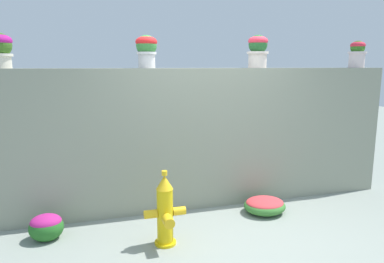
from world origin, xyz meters
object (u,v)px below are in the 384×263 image
object	(u,v)px
flower_bush_left	(265,205)
flower_bush_right	(46,226)
potted_plant_1	(146,48)
fire_hydrant	(165,212)
potted_plant_3	(357,53)
potted_plant_2	(258,49)

from	to	relation	value
flower_bush_left	flower_bush_right	world-z (taller)	flower_bush_right
potted_plant_1	fire_hydrant	size ratio (longest dim) A/B	0.49
potted_plant_3	potted_plant_2	bearing A→B (deg)	-178.71
potted_plant_3	fire_hydrant	size ratio (longest dim) A/B	0.48
potted_plant_3	fire_hydrant	xyz separation A→B (m)	(-3.19, -1.02, -1.75)
fire_hydrant	flower_bush_right	distance (m)	1.38
potted_plant_2	potted_plant_1	bearing A→B (deg)	178.99
potted_plant_3	fire_hydrant	bearing A→B (deg)	-162.29
fire_hydrant	flower_bush_right	xyz separation A→B (m)	(-1.27, 0.49, -0.22)
flower_bush_right	potted_plant_2	bearing A→B (deg)	9.94
potted_plant_1	flower_bush_left	world-z (taller)	potted_plant_1
potted_plant_1	potted_plant_3	size ratio (longest dim) A/B	1.03
potted_plant_2	fire_hydrant	xyz separation A→B (m)	(-1.52, -0.98, -1.78)
flower_bush_left	potted_plant_3	bearing A→B (deg)	17.15
potted_plant_2	flower_bush_left	bearing A→B (deg)	-98.21
potted_plant_1	flower_bush_right	xyz separation A→B (m)	(-1.26, -0.52, -1.99)
flower_bush_left	flower_bush_right	size ratio (longest dim) A/B	1.49
potted_plant_1	flower_bush_right	size ratio (longest dim) A/B	1.09
potted_plant_1	flower_bush_right	distance (m)	2.41
potted_plant_1	potted_plant_3	world-z (taller)	potted_plant_1
fire_hydrant	potted_plant_2	bearing A→B (deg)	32.77
potted_plant_3	fire_hydrant	world-z (taller)	potted_plant_3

